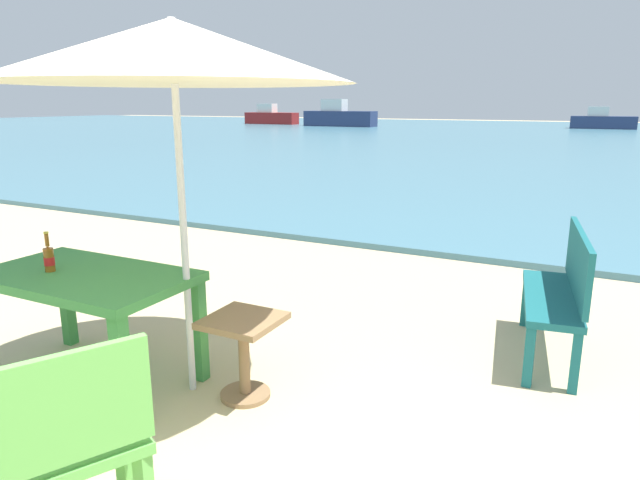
% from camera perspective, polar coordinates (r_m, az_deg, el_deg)
% --- Properties ---
extents(sea_water, '(120.00, 50.00, 0.08)m').
position_cam_1_polar(sea_water, '(31.56, 24.27, 9.42)').
color(sea_water, teal).
rests_on(sea_water, ground_plane).
extents(picnic_table_green, '(1.40, 0.80, 0.76)m').
position_cam_1_polar(picnic_table_green, '(3.97, -22.75, -4.63)').
color(picnic_table_green, '#3D8C42').
rests_on(picnic_table_green, ground_plane).
extents(beer_bottle_amber, '(0.07, 0.07, 0.26)m').
position_cam_1_polar(beer_bottle_amber, '(4.05, -25.88, -1.61)').
color(beer_bottle_amber, brown).
rests_on(beer_bottle_amber, picnic_table_green).
extents(patio_umbrella, '(2.10, 2.10, 2.30)m').
position_cam_1_polar(patio_umbrella, '(3.46, -14.75, 18.09)').
color(patio_umbrella, silver).
rests_on(patio_umbrella, ground_plane).
extents(side_table_wood, '(0.44, 0.44, 0.54)m').
position_cam_1_polar(side_table_wood, '(3.60, -7.78, -10.59)').
color(side_table_wood, olive).
rests_on(side_table_wood, ground_plane).
extents(bench_teal_center, '(0.53, 1.24, 0.95)m').
position_cam_1_polar(bench_teal_center, '(4.41, 23.41, -4.39)').
color(bench_teal_center, '#196066').
rests_on(bench_teal_center, ground_plane).
extents(boat_tanker, '(4.46, 1.22, 1.62)m').
position_cam_1_polar(boat_tanker, '(47.00, -5.03, 12.40)').
color(boat_tanker, maroon).
rests_on(boat_tanker, sea_water).
extents(boat_sailboat, '(4.04, 1.10, 1.47)m').
position_cam_1_polar(boat_sailboat, '(42.82, 26.82, 10.78)').
color(boat_sailboat, navy).
rests_on(boat_sailboat, sea_water).
extents(boat_cargo_ship, '(5.38, 1.47, 1.96)m').
position_cam_1_polar(boat_cargo_ship, '(42.46, 1.96, 12.45)').
color(boat_cargo_ship, navy).
rests_on(boat_cargo_ship, sea_water).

